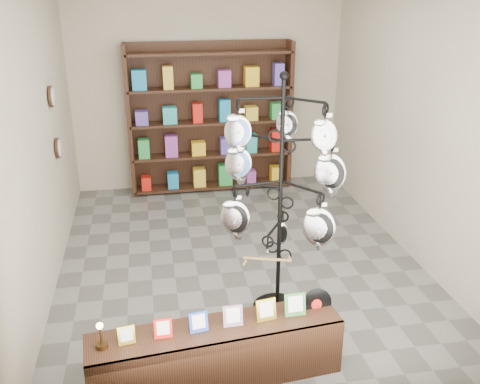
{
  "coord_description": "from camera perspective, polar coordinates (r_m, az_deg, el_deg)",
  "views": [
    {
      "loc": [
        -0.96,
        -5.4,
        3.01
      ],
      "look_at": [
        -0.16,
        -1.0,
        1.23
      ],
      "focal_mm": 40.0,
      "sensor_mm": 36.0,
      "label": 1
    }
  ],
  "objects": [
    {
      "name": "back_shelving",
      "position": [
        8.0,
        -3.15,
        7.37
      ],
      "size": [
        2.42,
        0.36,
        2.2
      ],
      "color": "black",
      "rests_on": "ground"
    },
    {
      "name": "room_envelope",
      "position": [
        5.61,
        -0.25,
        9.77
      ],
      "size": [
        5.0,
        5.0,
        5.0
      ],
      "color": "beige",
      "rests_on": "ground"
    },
    {
      "name": "ground",
      "position": [
        6.26,
        -0.22,
        -7.04
      ],
      "size": [
        5.0,
        5.0,
        0.0
      ],
      "primitive_type": "plane",
      "color": "slate",
      "rests_on": "ground"
    },
    {
      "name": "front_shelf",
      "position": [
        4.44,
        -2.51,
        -16.82
      ],
      "size": [
        2.03,
        0.6,
        0.71
      ],
      "rotation": [
        0.0,
        0.0,
        0.1
      ],
      "color": "black",
      "rests_on": "ground"
    },
    {
      "name": "display_tree",
      "position": [
        4.77,
        4.38,
        1.1
      ],
      "size": [
        1.26,
        1.26,
        2.31
      ],
      "rotation": [
        0.0,
        0.0,
        -0.4
      ],
      "color": "black",
      "rests_on": "ground"
    },
    {
      "name": "wall_clocks",
      "position": [
        6.46,
        -19.17,
        6.99
      ],
      "size": [
        0.03,
        0.24,
        0.84
      ],
      "color": "black",
      "rests_on": "ground"
    }
  ]
}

